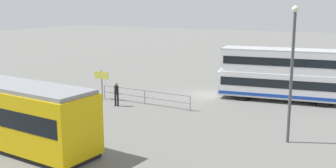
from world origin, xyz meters
The scene contains 6 objects.
ground_plane centered at (0.00, 0.00, 0.00)m, with size 160.00×160.00×0.00m, color slate.
double_decker_bus centered at (-5.68, -1.00, 2.03)m, with size 10.27×3.81×3.99m.
pedestrian_near_railing centered at (4.86, 6.35, 1.01)m, with size 0.36×0.33×1.74m.
pedestrian_railing centered at (3.31, 4.96, 0.74)m, with size 7.65×0.49×1.08m.
info_sign centered at (6.99, 5.22, 1.63)m, with size 1.29×0.14×2.32m.
street_lamp centered at (-7.82, 8.63, 4.22)m, with size 0.36×0.36×7.27m.
Camera 1 is at (-11.68, 30.23, 7.39)m, focal length 43.48 mm.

